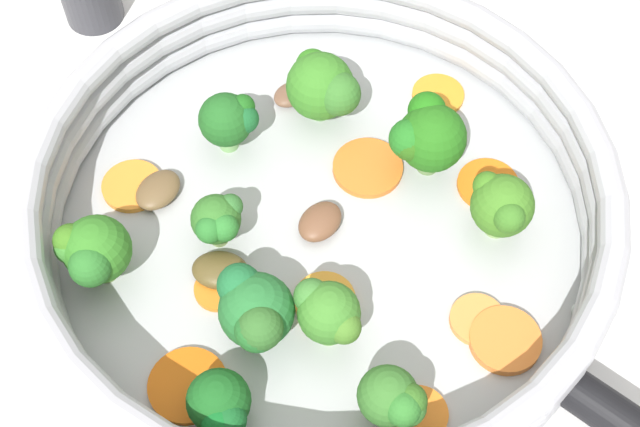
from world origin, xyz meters
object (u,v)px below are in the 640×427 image
broccoli_floret_0 (92,251)px  broccoli_floret_2 (328,313)px  skillet (320,233)px  mushroom_piece_0 (326,227)px  carrot_slice_2 (188,385)px  mushroom_piece_2 (291,94)px  carrot_slice_4 (505,340)px  carrot_slice_0 (419,414)px  carrot_slice_1 (488,185)px  carrot_slice_8 (132,186)px  carrot_slice_6 (368,168)px  broccoli_floret_9 (394,400)px  carrot_slice_7 (477,320)px  broccoli_floret_7 (255,312)px  broccoli_floret_4 (217,221)px  broccoli_floret_6 (426,136)px  broccoli_floret_8 (501,206)px  carrot_slice_5 (325,300)px  broccoli_floret_5 (323,86)px  carrot_slice_3 (438,95)px  mushroom_piece_1 (158,190)px  broccoli_floret_3 (220,407)px  mushroom_piece_3 (221,271)px  broccoli_floret_1 (229,120)px  carrot_slice_9 (218,289)px

broccoli_floret_0 → broccoli_floret_2: 0.14m
skillet → mushroom_piece_0: bearing=103.5°
carrot_slice_2 → mushroom_piece_0: bearing=-157.1°
carrot_slice_2 → mushroom_piece_2: bearing=-134.3°
carrot_slice_2 → carrot_slice_4: 0.18m
carrot_slice_0 → broccoli_floret_2: (0.02, -0.06, 0.03)m
carrot_slice_1 → carrot_slice_8: bearing=-29.4°
carrot_slice_1 → carrot_slice_6: carrot_slice_6 is taller
carrot_slice_2 → broccoli_floret_9: bearing=140.9°
carrot_slice_7 → broccoli_floret_7: broccoli_floret_7 is taller
broccoli_floret_2 → broccoli_floret_4: bearing=-73.4°
broccoli_floret_9 → broccoli_floret_0: bearing=-57.3°
broccoli_floret_6 → broccoli_floret_8: bearing=101.3°
broccoli_floret_6 → broccoli_floret_9: 0.17m
broccoli_floret_6 → broccoli_floret_8: 0.06m
carrot_slice_5 → broccoli_floret_2: size_ratio=0.78×
broccoli_floret_5 → broccoli_floret_0: bearing=13.3°
skillet → broccoli_floret_5: bearing=-120.9°
carrot_slice_3 → broccoli_floret_7: 0.21m
carrot_slice_0 → mushroom_piece_1: mushroom_piece_1 is taller
carrot_slice_2 → carrot_slice_7: size_ratio=1.38×
skillet → broccoli_floret_9: (0.03, 0.12, 0.03)m
carrot_slice_2 → broccoli_floret_0: size_ratio=0.92×
mushroom_piece_1 → carrot_slice_4: bearing=124.2°
carrot_slice_3 → carrot_slice_5: size_ratio=0.97×
broccoli_floret_3 → broccoli_floret_6: (-0.18, -0.09, 0.01)m
skillet → broccoli_floret_5: 0.09m
broccoli_floret_8 → mushroom_piece_3: 0.17m
broccoli_floret_4 → mushroom_piece_0: (-0.06, 0.02, -0.02)m
broccoli_floret_5 → mushroom_piece_0: broccoli_floret_5 is taller
carrot_slice_5 → broccoli_floret_1: (-0.00, -0.13, 0.02)m
broccoli_floret_5 → broccoli_floret_6: bearing=116.7°
broccoli_floret_1 → broccoli_floret_9: size_ratio=0.99×
carrot_slice_6 → carrot_slice_9: 0.12m
carrot_slice_3 → carrot_slice_8: 0.21m
carrot_slice_9 → broccoli_floret_3: 0.08m
carrot_slice_1 → broccoli_floret_6: (0.03, -0.03, 0.03)m
broccoli_floret_3 → broccoli_floret_4: (-0.05, -0.10, 0.00)m
broccoli_floret_4 → broccoli_floret_8: broccoli_floret_8 is taller
carrot_slice_4 → broccoli_floret_4: size_ratio=1.06×
broccoli_floret_3 → mushroom_piece_2: bearing=-127.9°
carrot_slice_0 → broccoli_floret_1: bearing=-88.6°
mushroom_piece_1 → mushroom_piece_2: mushroom_piece_1 is taller
carrot_slice_5 → broccoli_floret_4: broccoli_floret_4 is taller
carrot_slice_0 → mushroom_piece_0: mushroom_piece_0 is taller
broccoli_floret_5 → carrot_slice_5: bearing=60.6°
skillet → carrot_slice_2: 0.12m
carrot_slice_6 → broccoli_floret_2: size_ratio=0.97×
mushroom_piece_3 → broccoli_floret_2: bearing=119.0°
broccoli_floret_8 → carrot_slice_7: bearing=45.5°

